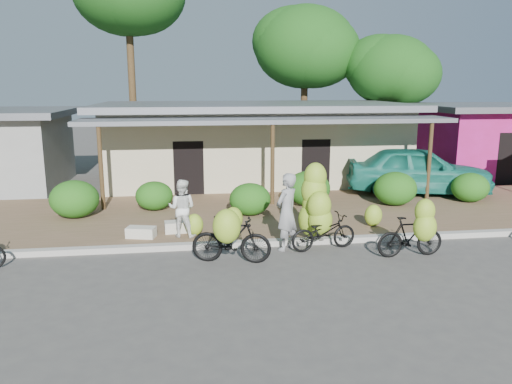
# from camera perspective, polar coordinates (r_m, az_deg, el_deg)

# --- Properties ---
(ground) EXTENTS (100.00, 100.00, 0.00)m
(ground) POSITION_cam_1_polar(r_m,az_deg,el_deg) (11.42, 7.06, -9.04)
(ground) COLOR #494644
(ground) RESTS_ON ground
(sidewalk) EXTENTS (60.00, 6.00, 0.12)m
(sidewalk) POSITION_cam_1_polar(r_m,az_deg,el_deg) (16.05, 2.52, -2.48)
(sidewalk) COLOR brown
(sidewalk) RESTS_ON ground
(curb) EXTENTS (60.00, 0.25, 0.15)m
(curb) POSITION_cam_1_polar(r_m,az_deg,el_deg) (13.22, 4.85, -5.66)
(curb) COLOR #A8A399
(curb) RESTS_ON ground
(shop_main) EXTENTS (13.00, 8.50, 3.35)m
(shop_main) POSITION_cam_1_polar(r_m,az_deg,el_deg) (21.52, -0.28, 5.78)
(shop_main) COLOR #C6B795
(shop_main) RESTS_ON ground
(shop_pink) EXTENTS (6.00, 6.00, 3.25)m
(shop_pink) POSITION_cam_1_polar(r_m,az_deg,el_deg) (25.20, 24.22, 5.53)
(shop_pink) COLOR #BA1C7E
(shop_pink) RESTS_ON ground
(tree_center_right) EXTENTS (5.50, 5.40, 8.23)m
(tree_center_right) POSITION_cam_1_polar(r_m,az_deg,el_deg) (27.65, 5.19, 16.36)
(tree_center_right) COLOR #4E3A1F
(tree_center_right) RESTS_ON ground
(tree_near_right) EXTENTS (4.56, 4.39, 6.63)m
(tree_near_right) POSITION_cam_1_polar(r_m,az_deg,el_deg) (26.88, 14.71, 13.51)
(tree_near_right) COLOR #4E3A1F
(tree_near_right) RESTS_ON ground
(hedge_0) EXTENTS (1.48, 1.33, 1.15)m
(hedge_0) POSITION_cam_1_polar(r_m,az_deg,el_deg) (16.19, -20.04, -0.76)
(hedge_0) COLOR #234F12
(hedge_0) RESTS_ON sidewalk
(hedge_1) EXTENTS (1.20, 1.08, 0.94)m
(hedge_1) POSITION_cam_1_polar(r_m,az_deg,el_deg) (16.49, -11.56, -0.42)
(hedge_1) COLOR #234F12
(hedge_1) RESTS_ON sidewalk
(hedge_2) EXTENTS (1.29, 1.16, 1.01)m
(hedge_2) POSITION_cam_1_polar(r_m,az_deg,el_deg) (15.53, -0.69, -0.82)
(hedge_2) COLOR #234F12
(hedge_2) RESTS_ON sidewalk
(hedge_3) EXTENTS (1.49, 1.34, 1.17)m
(hedge_3) POSITION_cam_1_polar(r_m,az_deg,el_deg) (16.86, 5.97, 0.42)
(hedge_3) COLOR #234F12
(hedge_3) RESTS_ON sidewalk
(hedge_4) EXTENTS (1.45, 1.31, 1.13)m
(hedge_4) POSITION_cam_1_polar(r_m,az_deg,el_deg) (17.44, 15.63, 0.37)
(hedge_4) COLOR #234F12
(hedge_4) RESTS_ON sidewalk
(hedge_5) EXTENTS (1.30, 1.17, 1.01)m
(hedge_5) POSITION_cam_1_polar(r_m,az_deg,el_deg) (18.82, 23.28, 0.49)
(hedge_5) COLOR #234F12
(hedge_5) RESTS_ON sidewalk
(bike_left) EXTENTS (1.95, 1.37, 1.46)m
(bike_left) POSITION_cam_1_polar(r_m,az_deg,el_deg) (11.59, -2.93, -5.18)
(bike_left) COLOR black
(bike_left) RESTS_ON ground
(bike_center) EXTENTS (1.84, 1.34, 2.16)m
(bike_center) POSITION_cam_1_polar(r_m,az_deg,el_deg) (12.91, 7.15, -2.51)
(bike_center) COLOR black
(bike_center) RESTS_ON ground
(bike_right) EXTENTS (1.70, 1.15, 1.58)m
(bike_right) POSITION_cam_1_polar(r_m,az_deg,el_deg) (12.53, 17.59, -4.47)
(bike_right) COLOR black
(bike_right) RESTS_ON ground
(loose_banana_a) EXTENTS (0.48, 0.41, 0.60)m
(loose_banana_a) POSITION_cam_1_polar(r_m,az_deg,el_deg) (13.58, -7.06, -3.72)
(loose_banana_a) COLOR #8AB22C
(loose_banana_a) RESTS_ON sidewalk
(loose_banana_b) EXTENTS (0.54, 0.46, 0.68)m
(loose_banana_b) POSITION_cam_1_polar(r_m,az_deg,el_deg) (13.90, -2.63, -3.08)
(loose_banana_b) COLOR #8AB22C
(loose_banana_b) RESTS_ON sidewalk
(loose_banana_c) EXTENTS (0.51, 0.43, 0.63)m
(loose_banana_c) POSITION_cam_1_polar(r_m,az_deg,el_deg) (14.73, 13.26, -2.62)
(loose_banana_c) COLOR #8AB22C
(loose_banana_c) RESTS_ON sidewalk
(sack_near) EXTENTS (0.88, 0.48, 0.30)m
(sack_near) POSITION_cam_1_polar(r_m,az_deg,el_deg) (13.98, -8.64, -3.93)
(sack_near) COLOR beige
(sack_near) RESTS_ON sidewalk
(sack_far) EXTENTS (0.82, 0.56, 0.28)m
(sack_far) POSITION_cam_1_polar(r_m,az_deg,el_deg) (13.69, -13.00, -4.50)
(sack_far) COLOR beige
(sack_far) RESTS_ON sidewalk
(vendor) EXTENTS (0.85, 0.84, 1.98)m
(vendor) POSITION_cam_1_polar(r_m,az_deg,el_deg) (12.55, 3.52, -2.27)
(vendor) COLOR gray
(vendor) RESTS_ON ground
(bystander) EXTENTS (0.89, 0.78, 1.56)m
(bystander) POSITION_cam_1_polar(r_m,az_deg,el_deg) (13.41, -8.46, -1.84)
(bystander) COLOR white
(bystander) RESTS_ON sidewalk
(teal_van) EXTENTS (5.55, 3.24, 1.77)m
(teal_van) POSITION_cam_1_polar(r_m,az_deg,el_deg) (19.49, 18.08, 2.39)
(teal_van) COLOR #1A7967
(teal_van) RESTS_ON sidewalk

